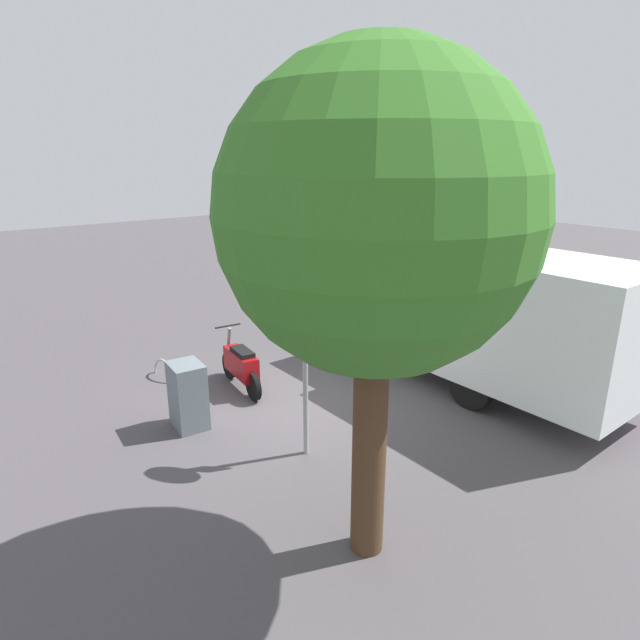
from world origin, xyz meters
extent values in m
plane|color=#4A4549|center=(0.00, 0.00, 0.00)|extent=(60.00, 60.00, 0.00)
cylinder|color=black|center=(-2.14, -4.27, 0.45)|extent=(0.90, 0.25, 0.90)
cylinder|color=black|center=(-2.13, -2.37, 0.45)|extent=(0.90, 0.25, 0.90)
cylinder|color=black|center=(2.41, -4.28, 0.45)|extent=(0.90, 0.25, 0.90)
cylinder|color=black|center=(2.41, -2.38, 0.45)|extent=(0.90, 0.25, 0.90)
cube|color=white|center=(-2.54, -3.32, 1.64)|extent=(4.05, 2.21, 2.38)
cube|color=#26702C|center=(0.49, -3.33, 1.40)|extent=(1.81, 2.10, 1.90)
cube|color=black|center=(0.49, -3.33, 2.00)|extent=(1.82, 1.94, 0.60)
cylinder|color=black|center=(1.91, 0.53, 0.28)|extent=(0.57, 0.17, 0.56)
cylinder|color=black|center=(0.67, 0.69, 0.28)|extent=(0.57, 0.17, 0.56)
cube|color=maroon|center=(1.24, 0.61, 0.56)|extent=(1.13, 0.45, 0.48)
cube|color=black|center=(1.14, 0.63, 0.83)|extent=(0.67, 0.36, 0.12)
cylinder|color=slate|center=(1.86, 0.54, 0.83)|extent=(0.29, 0.10, 0.69)
cylinder|color=black|center=(1.86, 0.54, 1.18)|extent=(0.11, 0.55, 0.04)
cylinder|color=#9E9EA3|center=(-1.49, 1.03, 1.41)|extent=(0.08, 0.08, 2.81)
cylinder|color=red|center=(-1.49, 1.05, 2.62)|extent=(0.71, 0.32, 0.76)
cube|color=yellow|center=(-1.49, 1.05, 1.98)|extent=(0.33, 0.33, 0.44)
cylinder|color=#47301E|center=(-3.64, 1.71, 1.44)|extent=(0.40, 0.40, 2.87)
sphere|color=#336E22|center=(-3.64, 1.71, 4.02)|extent=(3.29, 3.29, 3.29)
cube|color=slate|center=(0.47, 2.12, 0.59)|extent=(0.70, 0.58, 1.18)
torus|color=#B7B7BC|center=(2.75, 1.64, 0.00)|extent=(0.85, 0.15, 0.85)
camera|label=1|loc=(-7.47, 5.44, 4.62)|focal=29.57mm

